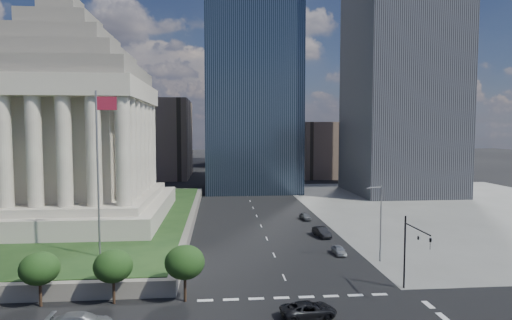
{
  "coord_description": "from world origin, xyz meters",
  "views": [
    {
      "loc": [
        -7.56,
        -28.42,
        17.23
      ],
      "look_at": [
        -3.19,
        21.27,
        13.73
      ],
      "focal_mm": 30.0,
      "sensor_mm": 36.0,
      "label": 1
    }
  ],
  "objects": [
    {
      "name": "parked_sedan_mid",
      "position": [
        9.0,
        38.47,
        0.77
      ],
      "size": [
        4.86,
        2.36,
        1.53
      ],
      "primitive_type": "imported",
      "rotation": [
        0.0,
        0.0,
        0.16
      ],
      "color": "black",
      "rests_on": "ground"
    },
    {
      "name": "plaza_terrace",
      "position": [
        -45.0,
        50.0,
        0.9
      ],
      "size": [
        66.0,
        70.0,
        1.8
      ],
      "primitive_type": "cube",
      "color": "#686359",
      "rests_on": "ground"
    },
    {
      "name": "plaza_lawn",
      "position": [
        -45.0,
        50.0,
        1.85
      ],
      "size": [
        64.0,
        68.0,
        0.1
      ],
      "primitive_type": "cube",
      "color": "#1A3516",
      "rests_on": "plaza_terrace"
    },
    {
      "name": "ground",
      "position": [
        0.0,
        100.0,
        0.0
      ],
      "size": [
        500.0,
        500.0,
        0.0
      ],
      "primitive_type": "plane",
      "color": "black",
      "rests_on": "ground"
    },
    {
      "name": "war_memorial",
      "position": [
        -34.0,
        48.0,
        21.4
      ],
      "size": [
        34.0,
        34.0,
        39.0
      ],
      "primitive_type": null,
      "color": "gray",
      "rests_on": "plaza_lawn"
    },
    {
      "name": "building_filler_ne",
      "position": [
        32.0,
        130.0,
        10.0
      ],
      "size": [
        20.0,
        30.0,
        20.0
      ],
      "primitive_type": "cube",
      "color": "brown",
      "rests_on": "ground"
    },
    {
      "name": "traffic_signal_ne",
      "position": [
        12.5,
        13.7,
        5.25
      ],
      "size": [
        0.3,
        5.74,
        8.0
      ],
      "color": "black",
      "rests_on": "ground"
    },
    {
      "name": "pickup_truck",
      "position": [
        0.61,
        9.2,
        0.72
      ],
      "size": [
        5.49,
        3.11,
        1.45
      ],
      "primitive_type": "imported",
      "rotation": [
        0.0,
        0.0,
        1.71
      ],
      "color": "black",
      "rests_on": "ground"
    },
    {
      "name": "flagpole",
      "position": [
        -21.83,
        24.0,
        13.11
      ],
      "size": [
        2.52,
        0.24,
        20.0
      ],
      "color": "slate",
      "rests_on": "plaza_lawn"
    },
    {
      "name": "parked_sedan_far",
      "position": [
        9.0,
        51.6,
        0.65
      ],
      "size": [
        3.99,
        1.97,
        1.31
      ],
      "primitive_type": "imported",
      "rotation": [
        0.0,
        0.0,
        0.11
      ],
      "color": "#525559",
      "rests_on": "ground"
    },
    {
      "name": "parked_sedan_near",
      "position": [
        9.0,
        28.47,
        0.62
      ],
      "size": [
        3.63,
        1.47,
        1.23
      ],
      "primitive_type": "imported",
      "rotation": [
        0.0,
        0.0,
        0.0
      ],
      "color": "#919599",
      "rests_on": "ground"
    },
    {
      "name": "highrise_ne",
      "position": [
        42.0,
        85.0,
        50.0
      ],
      "size": [
        26.0,
        28.0,
        100.0
      ],
      "primitive_type": "cube",
      "color": "black",
      "rests_on": "ground"
    },
    {
      "name": "street_lamp_north",
      "position": [
        13.33,
        25.0,
        5.66
      ],
      "size": [
        2.13,
        0.22,
        10.0
      ],
      "color": "slate",
      "rests_on": "ground"
    },
    {
      "name": "midrise_glass",
      "position": [
        2.0,
        95.0,
        30.0
      ],
      "size": [
        26.0,
        26.0,
        60.0
      ],
      "primitive_type": "cube",
      "color": "black",
      "rests_on": "ground"
    },
    {
      "name": "sidewalk_ne",
      "position": [
        46.0,
        60.0,
        0.01
      ],
      "size": [
        68.0,
        90.0,
        0.03
      ],
      "primitive_type": "cube",
      "color": "slate",
      "rests_on": "ground"
    },
    {
      "name": "building_filler_nw",
      "position": [
        -30.0,
        130.0,
        14.0
      ],
      "size": [
        24.0,
        30.0,
        28.0
      ],
      "primitive_type": "cube",
      "color": "brown",
      "rests_on": "ground"
    }
  ]
}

